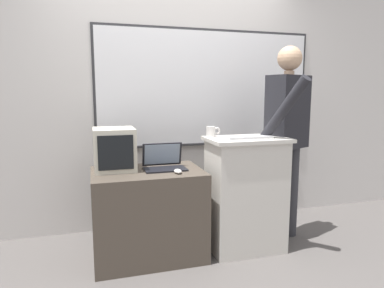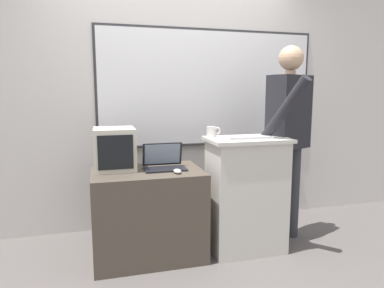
% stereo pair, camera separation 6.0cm
% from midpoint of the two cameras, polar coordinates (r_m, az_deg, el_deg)
% --- Properties ---
extents(ground_plane, '(30.00, 30.00, 0.00)m').
position_cam_midpoint_polar(ground_plane, '(2.81, 2.67, -20.68)').
color(ground_plane, '#5B5654').
extents(back_wall, '(6.40, 0.17, 2.81)m').
position_cam_midpoint_polar(back_wall, '(3.55, -2.57, 9.13)').
color(back_wall, silver).
rests_on(back_wall, ground_plane).
extents(lectern_podium, '(0.68, 0.45, 0.99)m').
position_cam_midpoint_polar(lectern_podium, '(3.04, 9.55, -8.24)').
color(lectern_podium, beige).
rests_on(lectern_podium, ground_plane).
extents(side_desk, '(0.90, 0.61, 0.74)m').
position_cam_midpoint_polar(side_desk, '(2.94, -6.70, -11.42)').
color(side_desk, '#4C4238').
rests_on(side_desk, ground_plane).
extents(person_presenter, '(0.58, 0.68, 1.78)m').
position_cam_midpoint_polar(person_presenter, '(3.23, 16.30, 2.19)').
color(person_presenter, '#333338').
rests_on(person_presenter, ground_plane).
extents(laptop, '(0.34, 0.26, 0.21)m').
position_cam_midpoint_polar(laptop, '(2.89, -4.15, -2.87)').
color(laptop, black).
rests_on(laptop, side_desk).
extents(wireless_keyboard, '(0.39, 0.11, 0.02)m').
position_cam_midpoint_polar(wireless_keyboard, '(2.88, 10.16, 1.07)').
color(wireless_keyboard, silver).
rests_on(wireless_keyboard, lectern_podium).
extents(computer_mouse_by_laptop, '(0.06, 0.10, 0.03)m').
position_cam_midpoint_polar(computer_mouse_by_laptop, '(2.71, -1.81, -4.55)').
color(computer_mouse_by_laptop, silver).
rests_on(computer_mouse_by_laptop, side_desk).
extents(crt_monitor, '(0.33, 0.36, 0.35)m').
position_cam_midpoint_polar(crt_monitor, '(2.88, -12.19, -0.80)').
color(crt_monitor, beige).
rests_on(crt_monitor, side_desk).
extents(coffee_mug, '(0.13, 0.08, 0.09)m').
position_cam_midpoint_polar(coffee_mug, '(2.98, 3.90, 2.11)').
color(coffee_mug, silver).
rests_on(coffee_mug, lectern_podium).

